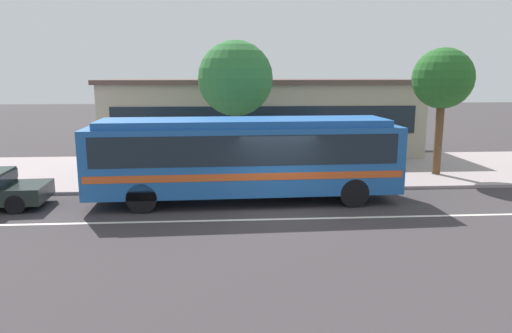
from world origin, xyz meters
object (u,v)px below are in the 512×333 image
object	(u,v)px
pedestrian_waiting_near_sign	(363,156)
bus_stop_sign	(356,146)
street_tree_near_stop	(235,79)
transit_bus	(245,154)
street_tree_mid_block	(443,80)

from	to	relation	value
pedestrian_waiting_near_sign	bus_stop_sign	distance (m)	1.04
pedestrian_waiting_near_sign	bus_stop_sign	bearing A→B (deg)	-125.63
bus_stop_sign	street_tree_near_stop	distance (m)	6.01
transit_bus	street_tree_near_stop	world-z (taller)	street_tree_near_stop
bus_stop_sign	street_tree_mid_block	world-z (taller)	street_tree_mid_block
pedestrian_waiting_near_sign	street_tree_mid_block	size ratio (longest dim) A/B	0.30
street_tree_mid_block	bus_stop_sign	bearing A→B (deg)	-160.30
transit_bus	street_tree_near_stop	distance (m)	5.35
transit_bus	street_tree_near_stop	xyz separation A→B (m)	(-0.18, 4.70, 2.55)
transit_bus	street_tree_near_stop	bearing A→B (deg)	92.14
pedestrian_waiting_near_sign	street_tree_mid_block	xyz separation A→B (m)	(3.59, 0.76, 3.17)
pedestrian_waiting_near_sign	bus_stop_sign	world-z (taller)	bus_stop_sign
bus_stop_sign	street_tree_mid_block	bearing A→B (deg)	19.70
transit_bus	pedestrian_waiting_near_sign	world-z (taller)	transit_bus
transit_bus	pedestrian_waiting_near_sign	bearing A→B (deg)	29.29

